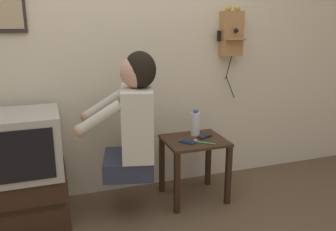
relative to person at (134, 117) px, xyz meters
name	(u,v)px	position (x,y,z in m)	size (l,w,h in m)	color
wall_back	(119,41)	(0.00, 0.44, 0.51)	(6.80, 0.05, 2.55)	beige
side_table	(194,153)	(0.51, 0.06, -0.36)	(0.48, 0.42, 0.51)	#382316
person	(134,117)	(0.00, 0.00, 0.00)	(0.63, 0.53, 0.91)	#2D3347
tv_stand	(27,198)	(-0.78, 0.10, -0.56)	(0.57, 0.46, 0.39)	#382316
television	(19,145)	(-0.79, 0.09, -0.15)	(0.55, 0.48, 0.44)	#ADA89E
wall_phone_antique	(231,33)	(0.96, 0.35, 0.57)	(0.23, 0.18, 0.79)	#AD7A47
framed_picture	(2,2)	(-0.82, 0.40, 0.80)	(0.30, 0.03, 0.42)	#2D2823
cell_phone_held	(187,142)	(0.42, 0.01, -0.24)	(0.13, 0.13, 0.01)	navy
cell_phone_spare	(204,136)	(0.61, 0.08, -0.24)	(0.14, 0.10, 0.01)	black
water_bottle	(195,124)	(0.56, 0.15, -0.15)	(0.08, 0.08, 0.21)	silver
toothbrush	(203,142)	(0.54, -0.05, -0.24)	(0.14, 0.12, 0.02)	#4CBF66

